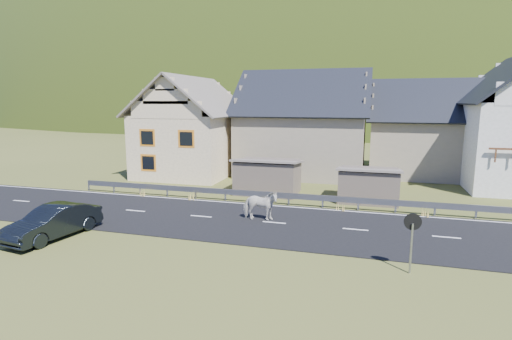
% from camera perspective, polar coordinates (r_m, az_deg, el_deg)
% --- Properties ---
extents(ground, '(160.00, 160.00, 0.00)m').
position_cam_1_polar(ground, '(20.38, 2.61, -7.62)').
color(ground, '#3F471D').
rests_on(ground, ground).
extents(road, '(60.00, 7.00, 0.04)m').
position_cam_1_polar(road, '(20.38, 2.61, -7.56)').
color(road, black).
rests_on(road, ground).
extents(lane_markings, '(60.00, 6.60, 0.01)m').
position_cam_1_polar(lane_markings, '(20.37, 2.61, -7.50)').
color(lane_markings, silver).
rests_on(lane_markings, road).
extents(guardrail, '(28.10, 0.09, 0.75)m').
position_cam_1_polar(guardrail, '(23.70, 4.70, -3.74)').
color(guardrail, '#93969B').
rests_on(guardrail, ground).
extents(shed_left, '(4.30, 3.30, 2.40)m').
position_cam_1_polar(shed_left, '(26.71, 1.70, -0.99)').
color(shed_left, '#716253').
rests_on(shed_left, ground).
extents(shed_right, '(3.80, 2.90, 2.20)m').
position_cam_1_polar(shed_right, '(25.44, 15.76, -2.13)').
color(shed_right, '#716253').
rests_on(shed_right, ground).
extents(house_cream, '(7.80, 9.80, 8.30)m').
position_cam_1_polar(house_cream, '(34.19, -9.11, 6.76)').
color(house_cream, '#FAE1B5').
rests_on(house_cream, ground).
extents(house_stone_a, '(10.80, 9.80, 8.90)m').
position_cam_1_polar(house_stone_a, '(34.40, 6.91, 7.29)').
color(house_stone_a, gray).
rests_on(house_stone_a, ground).
extents(house_stone_b, '(9.80, 8.80, 8.10)m').
position_cam_1_polar(house_stone_b, '(36.25, 23.31, 6.06)').
color(house_stone_b, gray).
rests_on(house_stone_b, ground).
extents(mountain, '(440.00, 280.00, 260.00)m').
position_cam_1_polar(mountain, '(200.63, 16.06, 1.94)').
color(mountain, '#1D330D').
rests_on(mountain, ground).
extents(conifer_patch, '(76.00, 50.00, 28.00)m').
position_cam_1_polar(conifer_patch, '(141.99, -8.85, 9.65)').
color(conifer_patch, black).
rests_on(conifer_patch, ground).
extents(horse, '(0.95, 1.91, 1.58)m').
position_cam_1_polar(horse, '(20.56, 0.58, -5.04)').
color(horse, beige).
rests_on(horse, road).
extents(car, '(2.13, 4.57, 1.45)m').
position_cam_1_polar(car, '(20.33, -26.94, -6.62)').
color(car, black).
rests_on(car, ground).
extents(traffic_mirror, '(0.61, 0.18, 2.21)m').
position_cam_1_polar(traffic_mirror, '(15.30, 21.43, -7.93)').
color(traffic_mirror, '#93969B').
rests_on(traffic_mirror, ground).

